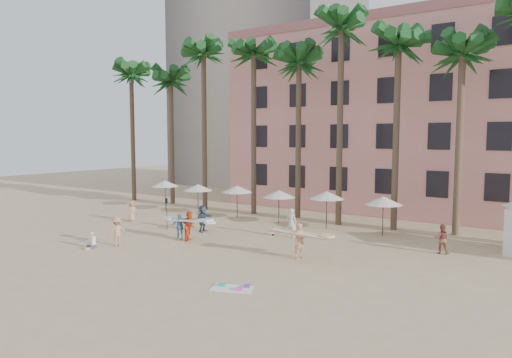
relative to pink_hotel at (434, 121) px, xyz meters
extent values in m
plane|color=#D1B789|center=(-7.00, -26.00, -8.00)|extent=(120.00, 120.00, 0.00)
cube|color=pink|center=(0.00, 0.00, 0.00)|extent=(35.00, 14.00, 16.00)
cube|color=#A89E8E|center=(-25.00, 12.00, 17.00)|extent=(22.00, 18.00, 50.00)
cylinder|color=brown|center=(-27.00, -11.00, -1.50)|extent=(0.44, 0.44, 13.00)
cylinder|color=brown|center=(-22.00, -10.50, -2.00)|extent=(0.44, 0.44, 12.00)
cylinder|color=brown|center=(-17.00, -11.50, -1.00)|extent=(0.44, 0.44, 14.00)
cylinder|color=brown|center=(-12.00, -11.00, -1.25)|extent=(0.44, 0.44, 13.50)
cylinder|color=brown|center=(-8.00, -10.50, -1.75)|extent=(0.44, 0.44, 12.50)
cylinder|color=brown|center=(-4.00, -11.50, -0.75)|extent=(0.44, 0.44, 14.50)
cylinder|color=brown|center=(0.00, -11.00, -1.50)|extent=(0.44, 0.44, 13.00)
cylinder|color=brown|center=(4.00, -10.50, -2.00)|extent=(0.44, 0.44, 12.00)
cylinder|color=#332B23|center=(-20.00, -13.50, -6.75)|extent=(0.07, 0.07, 2.50)
cone|color=silver|center=(-20.00, -13.50, -5.65)|extent=(2.50, 2.50, 0.55)
cylinder|color=#332B23|center=(-16.00, -13.60, -6.80)|extent=(0.07, 0.07, 2.40)
cone|color=silver|center=(-16.00, -13.60, -5.75)|extent=(2.50, 2.50, 0.55)
cylinder|color=#332B23|center=(-12.00, -13.40, -6.75)|extent=(0.07, 0.07, 2.50)
cone|color=silver|center=(-12.00, -13.40, -5.65)|extent=(2.50, 2.50, 0.55)
cylinder|color=#332B23|center=(-8.00, -13.50, -6.80)|extent=(0.07, 0.07, 2.40)
cone|color=silver|center=(-8.00, -13.50, -5.75)|extent=(2.50, 2.50, 0.55)
cylinder|color=#332B23|center=(-4.00, -13.60, -6.70)|extent=(0.07, 0.07, 2.60)
cone|color=silver|center=(-4.00, -13.60, -5.55)|extent=(2.50, 2.50, 0.55)
cylinder|color=#332B23|center=(0.00, -13.40, -6.75)|extent=(0.07, 0.07, 2.50)
cone|color=silver|center=(0.00, -13.40, -5.65)|extent=(2.50, 2.50, 0.55)
cube|color=white|center=(-1.95, -27.54, -7.99)|extent=(2.04, 1.58, 0.02)
cube|color=#29B288|center=(-2.48, -27.53, -7.93)|extent=(0.37, 0.34, 0.10)
cube|color=#FA45C8|center=(-1.50, -27.58, -7.92)|extent=(0.34, 0.31, 0.12)
cube|color=purple|center=(-1.49, -27.04, -7.94)|extent=(0.35, 0.37, 0.08)
imported|color=tan|center=(-1.83, -21.59, -7.02)|extent=(0.72, 0.85, 1.96)
cube|color=#F7E39A|center=(-1.83, -21.59, -6.63)|extent=(3.13, 1.41, 0.37)
imported|color=#F14819|center=(-9.69, -21.62, -7.06)|extent=(0.99, 1.11, 1.88)
cube|color=white|center=(-9.69, -21.62, -6.69)|extent=(3.17, 0.97, 0.32)
imported|color=tan|center=(-12.36, -25.16, -7.12)|extent=(1.07, 1.31, 1.76)
imported|color=#2D3D4E|center=(-10.73, -19.14, -7.07)|extent=(0.77, 1.78, 1.85)
imported|color=tan|center=(-17.81, -19.27, -7.18)|extent=(0.63, 0.86, 1.64)
imported|color=beige|center=(-4.76, -17.31, -7.04)|extent=(0.76, 0.56, 1.93)
imported|color=brown|center=(4.30, -16.19, -7.16)|extent=(0.93, 0.79, 1.67)
imported|color=#5390C2|center=(-10.36, -21.87, -7.15)|extent=(1.03, 0.95, 1.70)
cylinder|color=black|center=(-13.42, -19.91, -6.95)|extent=(0.04, 0.04, 2.10)
cube|color=black|center=(-13.42, -19.91, -5.95)|extent=(0.18, 0.03, 0.35)
cube|color=#3F3F4C|center=(-13.15, -26.42, -7.89)|extent=(0.42, 0.39, 0.22)
cube|color=tan|center=(-13.15, -26.74, -7.94)|extent=(0.37, 0.42, 0.11)
cube|color=white|center=(-13.15, -26.37, -7.53)|extent=(0.41, 0.24, 0.51)
sphere|color=tan|center=(-13.15, -26.37, -7.16)|extent=(0.22, 0.22, 0.22)
camera|label=1|loc=(9.63, -42.95, -1.42)|focal=32.00mm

